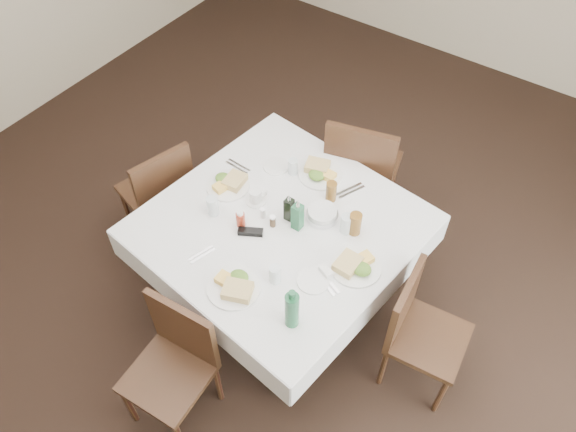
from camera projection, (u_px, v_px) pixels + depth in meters
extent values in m
plane|color=black|center=(266.00, 299.00, 3.90)|extent=(7.00, 7.00, 0.00)
cylinder|color=black|center=(166.00, 267.00, 3.64)|extent=(0.06, 0.06, 0.72)
cylinder|color=black|center=(276.00, 180.00, 4.15)|extent=(0.06, 0.06, 0.72)
cylinder|color=black|center=(287.00, 370.00, 3.18)|extent=(0.06, 0.06, 0.72)
cylinder|color=black|center=(395.00, 257.00, 3.69)|extent=(0.06, 0.06, 0.72)
cube|color=black|center=(280.00, 226.00, 3.38)|extent=(1.47, 1.47, 0.03)
cube|color=white|center=(280.00, 224.00, 3.36)|extent=(1.62, 1.62, 0.01)
cube|color=white|center=(353.00, 172.00, 3.80)|extent=(1.45, 0.19, 0.22)
cube|color=white|center=(192.00, 312.00, 3.09)|extent=(1.45, 0.19, 0.22)
cube|color=white|center=(377.00, 303.00, 3.13)|extent=(0.19, 1.45, 0.22)
cube|color=white|center=(200.00, 178.00, 3.76)|extent=(0.19, 1.45, 0.22)
cube|color=black|center=(363.00, 167.00, 4.05)|extent=(0.58, 0.58, 0.04)
cube|color=black|center=(359.00, 161.00, 3.72)|extent=(0.47, 0.16, 0.52)
cylinder|color=black|center=(393.00, 179.00, 4.32)|extent=(0.04, 0.04, 0.49)
cylinder|color=black|center=(380.00, 217.00, 4.07)|extent=(0.04, 0.04, 0.49)
cylinder|color=black|center=(342.00, 166.00, 4.41)|extent=(0.04, 0.04, 0.49)
cylinder|color=black|center=(326.00, 202.00, 4.16)|extent=(0.04, 0.04, 0.49)
cube|color=black|center=(168.00, 377.00, 3.07)|extent=(0.45, 0.45, 0.04)
cube|color=black|center=(183.00, 330.00, 3.01)|extent=(0.42, 0.07, 0.46)
cylinder|color=black|center=(129.00, 404.00, 3.20)|extent=(0.03, 0.03, 0.43)
cylinder|color=black|center=(169.00, 353.00, 3.40)|extent=(0.03, 0.03, 0.43)
cylinder|color=black|center=(218.00, 383.00, 3.28)|extent=(0.03, 0.03, 0.43)
cube|color=black|center=(429.00, 339.00, 3.23)|extent=(0.46, 0.46, 0.04)
cube|color=black|center=(404.00, 304.00, 3.12)|extent=(0.08, 0.42, 0.45)
cylinder|color=black|center=(441.00, 395.00, 3.23)|extent=(0.03, 0.03, 0.43)
cylinder|color=black|center=(383.00, 367.00, 3.35)|extent=(0.03, 0.03, 0.43)
cylinder|color=black|center=(460.00, 345.00, 3.44)|extent=(0.03, 0.03, 0.43)
cylinder|color=black|center=(405.00, 320.00, 3.55)|extent=(0.03, 0.03, 0.43)
cube|color=black|center=(156.00, 190.00, 3.97)|extent=(0.53, 0.53, 0.04)
cube|color=black|center=(165.00, 183.00, 3.70)|extent=(0.15, 0.42, 0.47)
cylinder|color=black|center=(169.00, 185.00, 4.31)|extent=(0.04, 0.04, 0.44)
cylinder|color=black|center=(196.00, 213.00, 4.12)|extent=(0.04, 0.04, 0.44)
cylinder|color=black|center=(126.00, 208.00, 4.15)|extent=(0.04, 0.04, 0.44)
cylinder|color=black|center=(152.00, 239.00, 3.97)|extent=(0.04, 0.04, 0.44)
cylinder|color=white|center=(321.00, 174.00, 3.61)|extent=(0.29, 0.29, 0.01)
cube|color=tan|center=(317.00, 166.00, 3.62)|extent=(0.18, 0.16, 0.05)
cube|color=#F0A63F|center=(328.00, 175.00, 3.57)|extent=(0.10, 0.08, 0.04)
ellipsoid|color=#3A6817|center=(316.00, 175.00, 3.56)|extent=(0.11, 0.10, 0.05)
cylinder|color=white|center=(234.00, 287.00, 3.05)|extent=(0.30, 0.30, 0.02)
cube|color=tan|center=(238.00, 290.00, 3.00)|extent=(0.19, 0.17, 0.05)
cube|color=#F0A63F|center=(225.00, 280.00, 3.05)|extent=(0.10, 0.08, 0.04)
ellipsoid|color=#3A6817|center=(239.00, 277.00, 3.05)|extent=(0.11, 0.10, 0.05)
cylinder|color=white|center=(356.00, 266.00, 3.14)|extent=(0.29, 0.29, 0.02)
cube|color=tan|center=(348.00, 264.00, 3.11)|extent=(0.12, 0.16, 0.05)
cube|color=#F0A63F|center=(364.00, 259.00, 3.14)|extent=(0.11, 0.12, 0.04)
ellipsoid|color=#3A6817|center=(362.00, 269.00, 3.09)|extent=(0.11, 0.10, 0.05)
cylinder|color=white|center=(228.00, 185.00, 3.55)|extent=(0.28, 0.28, 0.01)
cube|color=tan|center=(235.00, 181.00, 3.53)|extent=(0.13, 0.16, 0.05)
cube|color=#F0A63F|center=(221.00, 187.00, 3.51)|extent=(0.09, 0.11, 0.04)
ellipsoid|color=#3A6817|center=(223.00, 178.00, 3.55)|extent=(0.10, 0.09, 0.05)
cylinder|color=white|center=(276.00, 166.00, 3.66)|extent=(0.17, 0.17, 0.01)
cylinder|color=white|center=(313.00, 281.00, 3.08)|extent=(0.18, 0.18, 0.01)
cylinder|color=silver|center=(293.00, 167.00, 3.59)|extent=(0.06, 0.06, 0.11)
cylinder|color=silver|center=(275.00, 274.00, 3.04)|extent=(0.06, 0.06, 0.12)
cylinder|color=silver|center=(346.00, 224.00, 3.27)|extent=(0.07, 0.07, 0.13)
cylinder|color=silver|center=(213.00, 206.00, 3.36)|extent=(0.07, 0.07, 0.13)
cylinder|color=brown|center=(331.00, 191.00, 3.43)|extent=(0.07, 0.07, 0.14)
cylinder|color=brown|center=(355.00, 224.00, 3.25)|extent=(0.07, 0.07, 0.15)
cylinder|color=silver|center=(322.00, 215.00, 3.37)|extent=(0.20, 0.20, 0.04)
cylinder|color=white|center=(322.00, 212.00, 3.35)|extent=(0.18, 0.18, 0.04)
cube|color=black|center=(289.00, 209.00, 3.32)|extent=(0.05, 0.05, 0.16)
cone|color=silver|center=(289.00, 198.00, 3.24)|extent=(0.03, 0.03, 0.04)
cube|color=#1B5A35|center=(297.00, 217.00, 3.27)|extent=(0.06, 0.06, 0.19)
cone|color=silver|center=(298.00, 203.00, 3.18)|extent=(0.03, 0.03, 0.05)
cylinder|color=#AD3520|center=(241.00, 220.00, 3.31)|extent=(0.05, 0.05, 0.10)
cylinder|color=white|center=(240.00, 213.00, 3.27)|extent=(0.04, 0.04, 0.02)
cylinder|color=white|center=(263.00, 213.00, 3.37)|extent=(0.03, 0.03, 0.06)
cylinder|color=silver|center=(263.00, 209.00, 3.34)|extent=(0.03, 0.03, 0.01)
cylinder|color=#473221|center=(273.00, 222.00, 3.32)|extent=(0.04, 0.04, 0.07)
cylinder|color=silver|center=(273.00, 217.00, 3.29)|extent=(0.04, 0.04, 0.01)
cylinder|color=white|center=(256.00, 201.00, 3.47)|extent=(0.13, 0.13, 0.01)
cylinder|color=white|center=(256.00, 196.00, 3.43)|extent=(0.08, 0.08, 0.08)
cylinder|color=black|center=(255.00, 192.00, 3.41)|extent=(0.07, 0.07, 0.01)
torus|color=white|center=(263.00, 194.00, 3.44)|extent=(0.04, 0.05, 0.05)
cube|color=black|center=(251.00, 232.00, 3.29)|extent=(0.15, 0.12, 0.03)
cylinder|color=#1B5A35|center=(292.00, 310.00, 2.83)|extent=(0.07, 0.07, 0.24)
cylinder|color=#1B5A35|center=(292.00, 295.00, 2.72)|extent=(0.04, 0.04, 0.04)
cube|color=white|center=(326.00, 272.00, 3.10)|extent=(0.10, 0.07, 0.04)
cube|color=pink|center=(326.00, 271.00, 3.10)|extent=(0.07, 0.05, 0.02)
cube|color=silver|center=(349.00, 189.00, 3.53)|extent=(0.09, 0.19, 0.01)
cube|color=silver|center=(352.00, 192.00, 3.51)|extent=(0.09, 0.19, 0.01)
cube|color=silver|center=(203.00, 256.00, 3.19)|extent=(0.06, 0.16, 0.01)
cube|color=silver|center=(200.00, 253.00, 3.21)|extent=(0.06, 0.16, 0.01)
cube|color=silver|center=(324.00, 283.00, 3.07)|extent=(0.19, 0.09, 0.01)
cube|color=silver|center=(329.00, 281.00, 3.08)|extent=(0.19, 0.09, 0.01)
cube|color=silver|center=(239.00, 165.00, 3.67)|extent=(0.18, 0.03, 0.01)
cube|color=silver|center=(237.00, 168.00, 3.66)|extent=(0.18, 0.03, 0.01)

